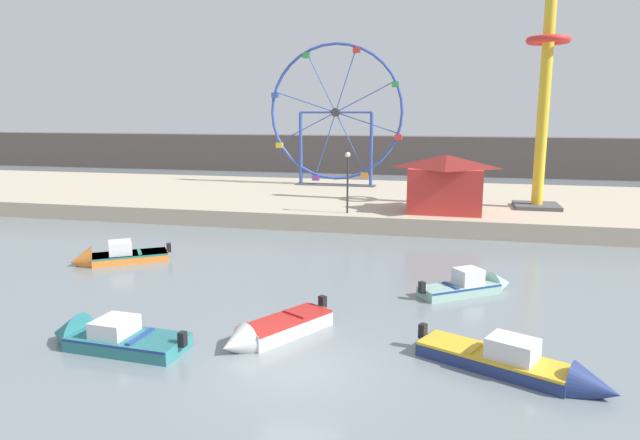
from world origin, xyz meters
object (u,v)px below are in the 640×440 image
(motorboat_teal_painted, at_px, (103,337))
(ferris_wheel_blue_frame, at_px, (336,115))
(motorboat_seafoam, at_px, (473,285))
(carnival_booth_red_striped, at_px, (446,182))
(promenade_lamp_near, at_px, (348,173))
(motorboat_navy_blue, at_px, (525,366))
(drop_tower_yellow_tower, at_px, (545,86))
(motorboat_pale_grey, at_px, (271,331))
(motorboat_orange_hull, at_px, (112,257))

(motorboat_teal_painted, bearing_deg, ferris_wheel_blue_frame, -87.71)
(motorboat_seafoam, relative_size, carnival_booth_red_striped, 0.82)
(ferris_wheel_blue_frame, relative_size, promenade_lamp_near, 3.13)
(carnival_booth_red_striped, bearing_deg, motorboat_seafoam, -82.92)
(motorboat_navy_blue, distance_m, drop_tower_yellow_tower, 24.80)
(motorboat_navy_blue, bearing_deg, drop_tower_yellow_tower, 107.33)
(drop_tower_yellow_tower, bearing_deg, motorboat_seafoam, -105.46)
(motorboat_pale_grey, relative_size, drop_tower_yellow_tower, 0.26)
(motorboat_seafoam, relative_size, motorboat_navy_blue, 0.74)
(motorboat_teal_painted, relative_size, drop_tower_yellow_tower, 0.30)
(motorboat_teal_painted, height_order, carnival_booth_red_striped, carnival_booth_red_striped)
(motorboat_seafoam, height_order, motorboat_orange_hull, motorboat_orange_hull)
(motorboat_seafoam, relative_size, motorboat_teal_painted, 0.84)
(drop_tower_yellow_tower, distance_m, promenade_lamp_near, 13.52)
(ferris_wheel_blue_frame, height_order, carnival_booth_red_striped, ferris_wheel_blue_frame)
(drop_tower_yellow_tower, xyz_separation_m, carnival_booth_red_striped, (-5.76, -2.84, -5.84))
(promenade_lamp_near, bearing_deg, motorboat_pale_grey, -87.47)
(motorboat_seafoam, relative_size, motorboat_orange_hull, 0.90)
(motorboat_seafoam, distance_m, promenade_lamp_near, 13.58)
(motorboat_pale_grey, xyz_separation_m, motorboat_orange_hull, (-10.30, 7.14, 0.01))
(motorboat_orange_hull, height_order, drop_tower_yellow_tower, drop_tower_yellow_tower)
(motorboat_seafoam, distance_m, carnival_booth_red_striped, 13.29)
(motorboat_navy_blue, distance_m, ferris_wheel_blue_frame, 34.11)
(promenade_lamp_near, bearing_deg, carnival_booth_red_striped, 18.00)
(motorboat_seafoam, height_order, carnival_booth_red_striped, carnival_booth_red_striped)
(drop_tower_yellow_tower, height_order, promenade_lamp_near, drop_tower_yellow_tower)
(motorboat_pale_grey, relative_size, ferris_wheel_blue_frame, 0.36)
(motorboat_orange_hull, height_order, ferris_wheel_blue_frame, ferris_wheel_blue_frame)
(motorboat_orange_hull, distance_m, carnival_booth_red_striped, 19.76)
(motorboat_pale_grey, height_order, drop_tower_yellow_tower, drop_tower_yellow_tower)
(ferris_wheel_blue_frame, xyz_separation_m, carnival_booth_red_striped, (9.20, -11.07, -4.01))
(drop_tower_yellow_tower, relative_size, carnival_booth_red_striped, 3.29)
(motorboat_teal_painted, height_order, promenade_lamp_near, promenade_lamp_near)
(motorboat_navy_blue, relative_size, ferris_wheel_blue_frame, 0.46)
(drop_tower_yellow_tower, bearing_deg, motorboat_teal_painted, -123.26)
(drop_tower_yellow_tower, height_order, carnival_booth_red_striped, drop_tower_yellow_tower)
(ferris_wheel_blue_frame, bearing_deg, carnival_booth_red_striped, -50.27)
(motorboat_navy_blue, bearing_deg, ferris_wheel_blue_frame, 135.79)
(motorboat_seafoam, xyz_separation_m, drop_tower_yellow_tower, (4.37, 15.81, 8.40))
(carnival_booth_red_striped, bearing_deg, motorboat_pale_grey, -103.55)
(motorboat_navy_blue, distance_m, carnival_booth_red_striped, 20.59)
(motorboat_seafoam, height_order, drop_tower_yellow_tower, drop_tower_yellow_tower)
(carnival_booth_red_striped, xyz_separation_m, promenade_lamp_near, (-5.78, -1.88, 0.62))
(motorboat_navy_blue, relative_size, motorboat_teal_painted, 1.13)
(drop_tower_yellow_tower, bearing_deg, carnival_booth_red_striped, -153.73)
(motorboat_navy_blue, distance_m, promenade_lamp_near, 20.44)
(motorboat_orange_hull, height_order, carnival_booth_red_striped, carnival_booth_red_striped)
(motorboat_seafoam, height_order, motorboat_navy_blue, motorboat_seafoam)
(motorboat_pale_grey, distance_m, motorboat_teal_painted, 5.16)
(motorboat_pale_grey, xyz_separation_m, drop_tower_yellow_tower, (10.77, 22.20, 8.41))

